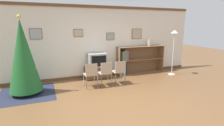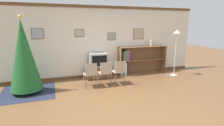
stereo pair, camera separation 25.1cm
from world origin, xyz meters
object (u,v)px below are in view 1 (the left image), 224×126
object	(u,v)px
folding_chair_left	(91,74)
folding_chair_center	(106,72)
christmas_tree	(23,56)
bookshelf	(133,61)
standing_lamp	(174,41)
folding_chair_right	(119,71)
tv_console	(97,72)
television	(97,60)
vase	(149,43)

from	to	relation	value
folding_chair_left	folding_chair_center	world-z (taller)	same
christmas_tree	bookshelf	distance (m)	4.08
christmas_tree	standing_lamp	xyz separation A→B (m)	(5.36, 0.09, 0.25)
folding_chair_center	folding_chair_right	world-z (taller)	same
folding_chair_left	folding_chair_right	size ratio (longest dim) A/B	1.00
folding_chair_center	standing_lamp	distance (m)	3.13
bookshelf	standing_lamp	size ratio (longest dim) A/B	1.15
folding_chair_left	bookshelf	world-z (taller)	bookshelf
christmas_tree	folding_chair_right	world-z (taller)	christmas_tree
christmas_tree	folding_chair_left	world-z (taller)	christmas_tree
tv_console	television	distance (m)	0.48
folding_chair_left	folding_chair_right	xyz separation A→B (m)	(0.98, 0.00, 0.00)
folding_chair_right	tv_console	bearing A→B (deg)	117.63
folding_chair_right	bookshelf	size ratio (longest dim) A/B	0.40
television	folding_chair_left	world-z (taller)	television
vase	standing_lamp	distance (m)	1.01
christmas_tree	folding_chair_center	world-z (taller)	christmas_tree
television	folding_chair_right	size ratio (longest dim) A/B	0.82
television	bookshelf	bearing A→B (deg)	3.09
folding_chair_right	standing_lamp	bearing A→B (deg)	7.13
tv_console	folding_chair_center	size ratio (longest dim) A/B	1.14
television	vase	xyz separation A→B (m)	(2.30, 0.11, 0.56)
vase	folding_chair_left	bearing A→B (deg)	-159.38
folding_chair_center	bookshelf	xyz separation A→B (m)	(1.57, 1.02, 0.08)
christmas_tree	folding_chair_left	xyz separation A→B (m)	(1.89, -0.22, -0.66)
tv_console	folding_chair_center	distance (m)	0.97
tv_console	christmas_tree	bearing A→B (deg)	-163.15
bookshelf	vase	size ratio (longest dim) A/B	7.93
tv_console	standing_lamp	distance (m)	3.25
bookshelf	television	bearing A→B (deg)	-176.91
folding_chair_right	standing_lamp	size ratio (longest dim) A/B	0.46
bookshelf	folding_chair_left	bearing A→B (deg)	-153.68
christmas_tree	vase	size ratio (longest dim) A/B	8.67
folding_chair_center	bookshelf	world-z (taller)	bookshelf
vase	bookshelf	bearing A→B (deg)	-177.87
tv_console	vase	world-z (taller)	vase
folding_chair_right	christmas_tree	bearing A→B (deg)	175.67
folding_chair_right	vase	size ratio (longest dim) A/B	3.15
folding_chair_right	vase	xyz separation A→B (m)	(1.81, 1.05, 0.80)
standing_lamp	folding_chair_left	bearing A→B (deg)	-174.88
tv_console	bookshelf	bearing A→B (deg)	3.00
christmas_tree	bookshelf	size ratio (longest dim) A/B	1.09
tv_console	standing_lamp	world-z (taller)	standing_lamp
tv_console	standing_lamp	size ratio (longest dim) A/B	0.52
christmas_tree	tv_console	world-z (taller)	christmas_tree
tv_console	standing_lamp	bearing A→B (deg)	-11.92
folding_chair_right	vase	bearing A→B (deg)	30.17
christmas_tree	television	xyz separation A→B (m)	(2.38, 0.72, -0.42)
folding_chair_left	standing_lamp	size ratio (longest dim) A/B	0.46
television	vase	world-z (taller)	vase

